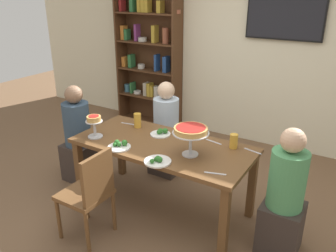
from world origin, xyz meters
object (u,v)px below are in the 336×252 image
(beer_glass_amber_tall, at_px, (138,120))
(salad_plate_near_diner, at_px, (161,133))
(dining_table, at_px, (163,152))
(personal_pizza_stand, at_px, (94,123))
(cutlery_knife_near, at_px, (214,142))
(cutlery_spare_fork, at_px, (253,151))
(diner_far_left, at_px, (166,135))
(cutlery_fork_far, at_px, (128,124))
(salad_plate_far_diner, at_px, (157,161))
(water_glass_clear_near, at_px, (193,131))
(salad_plate_spare, at_px, (120,145))
(cutlery_fork_near, at_px, (215,173))
(chair_near_left, at_px, (90,191))
(beer_glass_amber_short, at_px, (234,141))
(bookshelf, at_px, (149,55))
(diner_head_east, at_px, (284,201))
(diner_head_west, at_px, (79,141))
(deep_dish_pizza_stand, at_px, (191,132))
(television, at_px, (285,16))

(beer_glass_amber_tall, bearing_deg, salad_plate_near_diner, -7.81)
(dining_table, relative_size, personal_pizza_stand, 7.68)
(salad_plate_near_diner, bearing_deg, cutlery_knife_near, 12.75)
(beer_glass_amber_tall, xyz_separation_m, cutlery_spare_fork, (1.26, 0.08, -0.07))
(diner_far_left, relative_size, cutlery_fork_far, 6.39)
(salad_plate_far_diner, height_order, water_glass_clear_near, water_glass_clear_near)
(cutlery_knife_near, bearing_deg, salad_plate_far_diner, 80.33)
(personal_pizza_stand, bearing_deg, salad_plate_far_diner, -8.65)
(salad_plate_near_diner, relative_size, water_glass_clear_near, 1.82)
(salad_plate_spare, bearing_deg, cutlery_fork_near, 1.29)
(chair_near_left, height_order, salad_plate_near_diner, chair_near_left)
(salad_plate_near_diner, bearing_deg, cutlery_fork_far, 172.22)
(dining_table, xyz_separation_m, diner_far_left, (-0.38, 0.67, -0.16))
(beer_glass_amber_short, bearing_deg, bookshelf, 141.07)
(salad_plate_far_diner, relative_size, beer_glass_amber_short, 1.73)
(bookshelf, bearing_deg, dining_table, -52.62)
(diner_head_east, bearing_deg, salad_plate_far_diner, 19.90)
(diner_head_west, height_order, cutlery_spare_fork, diner_head_west)
(beer_glass_amber_tall, distance_m, water_glass_clear_near, 0.63)
(diner_far_left, relative_size, cutlery_fork_near, 6.39)
(salad_plate_spare, bearing_deg, beer_glass_amber_tall, 107.29)
(deep_dish_pizza_stand, xyz_separation_m, salad_plate_near_diner, (-0.47, 0.24, -0.20))
(diner_far_left, relative_size, personal_pizza_stand, 5.05)
(bookshelf, height_order, chair_near_left, bookshelf)
(salad_plate_far_diner, xyz_separation_m, cutlery_knife_near, (0.24, 0.64, -0.01))
(chair_near_left, bearing_deg, cutlery_fork_near, -65.56)
(television, height_order, water_glass_clear_near, television)
(bookshelf, relative_size, water_glass_clear_near, 19.30)
(beer_glass_amber_tall, xyz_separation_m, cutlery_fork_near, (1.13, -0.48, -0.07))
(salad_plate_far_diner, relative_size, cutlery_spare_fork, 1.33)
(television, distance_m, diner_far_left, 2.14)
(dining_table, bearing_deg, bookshelf, 127.38)
(personal_pizza_stand, bearing_deg, water_glass_clear_near, 32.84)
(dining_table, bearing_deg, cutlery_spare_fork, 20.15)
(dining_table, distance_m, cutlery_spare_fork, 0.86)
(diner_head_west, height_order, water_glass_clear_near, diner_head_west)
(bookshelf, bearing_deg, salad_plate_far_diner, -54.14)
(dining_table, height_order, salad_plate_near_diner, salad_plate_near_diner)
(water_glass_clear_near, height_order, cutlery_spare_fork, water_glass_clear_near)
(water_glass_clear_near, bearing_deg, diner_head_east, -16.01)
(water_glass_clear_near, distance_m, cutlery_knife_near, 0.25)
(cutlery_spare_fork, bearing_deg, salad_plate_spare, 40.69)
(beer_glass_amber_tall, distance_m, cutlery_spare_fork, 1.26)
(bookshelf, xyz_separation_m, salad_plate_far_diner, (1.71, -2.36, -0.38))
(cutlery_fork_near, bearing_deg, diner_head_east, 11.61)
(beer_glass_amber_tall, bearing_deg, cutlery_fork_near, -23.04)
(dining_table, relative_size, diner_head_east, 1.52)
(beer_glass_amber_tall, bearing_deg, dining_table, -25.40)
(water_glass_clear_near, bearing_deg, salad_plate_far_diner, -89.52)
(water_glass_clear_near, bearing_deg, beer_glass_amber_short, -5.38)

